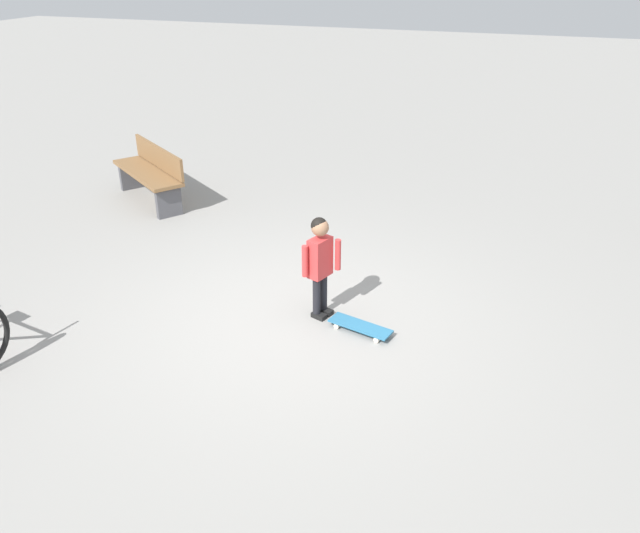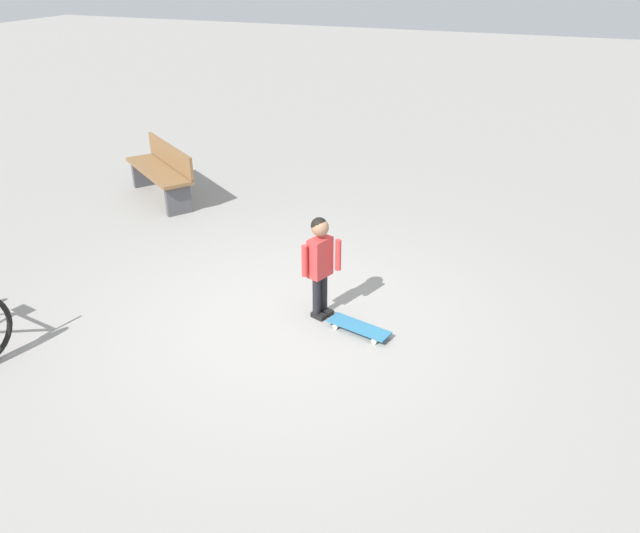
# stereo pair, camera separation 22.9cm
# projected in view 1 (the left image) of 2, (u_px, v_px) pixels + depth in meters

# --- Properties ---
(ground_plane) EXTENTS (50.00, 50.00, 0.00)m
(ground_plane) POSITION_uv_depth(u_px,v_px,m) (287.00, 321.00, 6.19)
(ground_plane) COLOR gray
(child_person) EXTENTS (0.31, 0.30, 1.06)m
(child_person) POSITION_uv_depth(u_px,v_px,m) (320.00, 257.00, 6.00)
(child_person) COLOR black
(child_person) RESTS_ON ground
(skateboard) EXTENTS (0.66, 0.34, 0.07)m
(skateboard) POSITION_uv_depth(u_px,v_px,m) (360.00, 326.00, 5.99)
(skateboard) COLOR teal
(skateboard) RESTS_ON ground
(street_bench) EXTENTS (1.56, 1.28, 0.80)m
(street_bench) POSITION_uv_depth(u_px,v_px,m) (151.00, 173.00, 8.96)
(street_bench) COLOR brown
(street_bench) RESTS_ON ground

